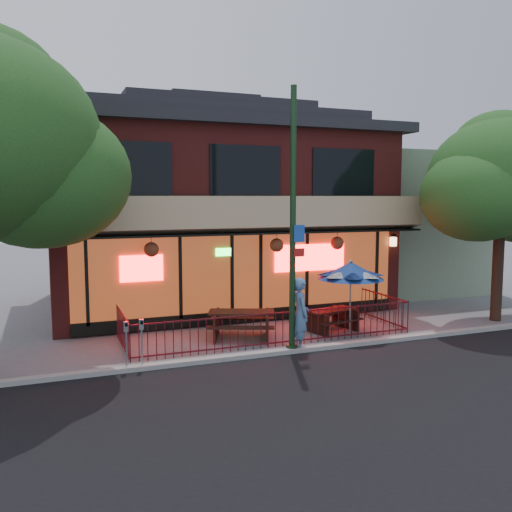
{
  "coord_description": "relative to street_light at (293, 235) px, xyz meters",
  "views": [
    {
      "loc": [
        -6.05,
        -13.31,
        4.15
      ],
      "look_at": [
        -0.11,
        2.0,
        2.36
      ],
      "focal_mm": 38.0,
      "sensor_mm": 36.0,
      "label": 1
    }
  ],
  "objects": [
    {
      "name": "ground",
      "position": [
        -0.0,
        0.4,
        -3.15
      ],
      "size": [
        80.0,
        80.0,
        0.0
      ],
      "primitive_type": "plane",
      "color": "gray",
      "rests_on": "ground"
    },
    {
      "name": "asphalt_street",
      "position": [
        -0.0,
        -5.6,
        -3.15
      ],
      "size": [
        80.0,
        11.0,
        0.0
      ],
      "primitive_type": "cube",
      "color": "black",
      "rests_on": "ground"
    },
    {
      "name": "curb",
      "position": [
        -0.0,
        -0.1,
        -3.09
      ],
      "size": [
        80.0,
        0.25,
        0.12
      ],
      "primitive_type": "cube",
      "color": "#999993",
      "rests_on": "ground"
    },
    {
      "name": "restaurant_building",
      "position": [
        -0.0,
        7.51,
        0.98
      ],
      "size": [
        12.96,
        9.49,
        8.05
      ],
      "color": "maroon",
      "rests_on": "ground"
    },
    {
      "name": "neighbor_building",
      "position": [
        9.0,
        8.1,
        -0.15
      ],
      "size": [
        6.0,
        7.0,
        6.0
      ],
      "primitive_type": "cube",
      "color": "gray",
      "rests_on": "ground"
    },
    {
      "name": "patio_fence",
      "position": [
        -0.0,
        0.91,
        -2.52
      ],
      "size": [
        8.44,
        2.62,
        1.0
      ],
      "color": "#4B1017",
      "rests_on": "ground"
    },
    {
      "name": "street_light",
      "position": [
        0.0,
        0.0,
        0.0
      ],
      "size": [
        0.43,
        0.32,
        7.0
      ],
      "color": "#17341A",
      "rests_on": "ground"
    },
    {
      "name": "street_tree_right",
      "position": [
        8.04,
        0.99,
        1.81
      ],
      "size": [
        4.8,
        4.8,
        7.02
      ],
      "color": "#312318",
      "rests_on": "ground"
    },
    {
      "name": "picnic_table_left",
      "position": [
        -0.8,
        1.79,
        -2.61
      ],
      "size": [
        2.32,
        2.08,
        0.82
      ],
      "color": "#321B12",
      "rests_on": "ground"
    },
    {
      "name": "picnic_table_right",
      "position": [
        2.09,
        1.62,
        -2.7
      ],
      "size": [
        1.85,
        1.58,
        0.69
      ],
      "color": "black",
      "rests_on": "ground"
    },
    {
      "name": "patio_umbrella",
      "position": [
        2.45,
        1.11,
        -1.2
      ],
      "size": [
        2.0,
        1.99,
        2.28
      ],
      "color": "gray",
      "rests_on": "ground"
    },
    {
      "name": "pedestrian",
      "position": [
        0.26,
        0.05,
        -2.15
      ],
      "size": [
        0.56,
        0.78,
        2.0
      ],
      "primitive_type": "imported",
      "rotation": [
        0.0,
        0.0,
        1.46
      ],
      "color": "#567DAD",
      "rests_on": "ground"
    },
    {
      "name": "parking_meter_near",
      "position": [
        -4.0,
        0.0,
        -2.32
      ],
      "size": [
        0.12,
        0.11,
        1.22
      ],
      "color": "#96979E",
      "rests_on": "ground"
    },
    {
      "name": "parking_meter_far",
      "position": [
        -4.37,
        0.0,
        -2.34
      ],
      "size": [
        0.12,
        0.11,
        1.2
      ],
      "color": "gray",
      "rests_on": "ground"
    }
  ]
}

